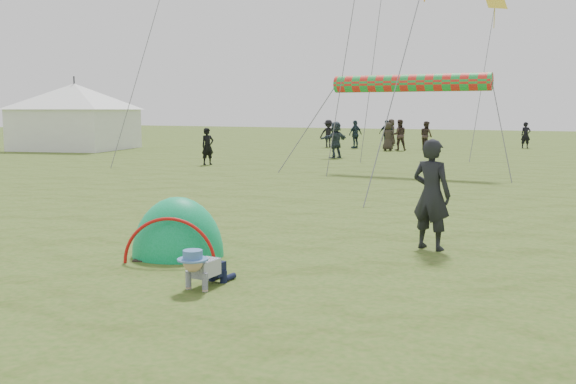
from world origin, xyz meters
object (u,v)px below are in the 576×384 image
at_px(crawling_toddler, 203,267).
at_px(event_marquee, 75,114).
at_px(standing_adult, 431,194).
at_px(popup_tent, 178,256).

height_order(crawling_toddler, event_marquee, event_marquee).
height_order(crawling_toddler, standing_adult, standing_adult).
xyz_separation_m(crawling_toddler, popup_tent, (-1.44, 1.39, -0.28)).
height_order(crawling_toddler, popup_tent, popup_tent).
height_order(popup_tent, event_marquee, event_marquee).
relative_size(crawling_toddler, event_marquee, 0.12).
relative_size(popup_tent, standing_adult, 1.03).
distance_m(crawling_toddler, standing_adult, 4.33).
bearing_deg(standing_adult, popup_tent, 48.04).
bearing_deg(crawling_toddler, popup_tent, 137.61).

